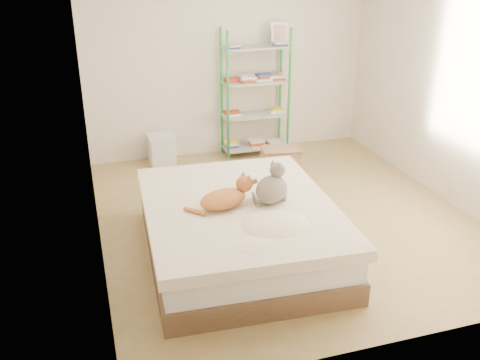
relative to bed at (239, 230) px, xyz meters
name	(u,v)px	position (x,y,z in m)	size (l,w,h in m)	color
room	(288,96)	(0.68, 0.62, 1.04)	(3.81, 4.21, 2.61)	tan
bed	(239,230)	(0.00, 0.00, 0.00)	(1.77, 2.16, 0.53)	brown
orange_cat	(223,197)	(-0.16, -0.04, 0.37)	(0.52, 0.28, 0.21)	#CC7A3B
grey_cat	(272,184)	(0.28, -0.07, 0.45)	(0.28, 0.33, 0.38)	gray
shelf_unit	(256,95)	(0.99, 2.50, 0.55)	(0.88, 0.36, 1.74)	green
cardboard_box	(281,161)	(1.08, 1.74, -0.10)	(0.50, 0.49, 0.37)	tan
white_bin	(162,149)	(-0.30, 2.47, -0.06)	(0.36, 0.32, 0.40)	silver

